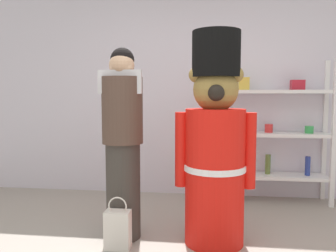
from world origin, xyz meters
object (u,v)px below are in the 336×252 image
object	(u,v)px
person_shopper	(123,141)
shopping_bag	(118,229)
teddy_bear_guard	(215,147)
merchandise_shelf	(269,132)

from	to	relation	value
person_shopper	shopping_bag	size ratio (longest dim) A/B	3.84
teddy_bear_guard	shopping_bag	distance (m)	1.05
merchandise_shelf	shopping_bag	world-z (taller)	merchandise_shelf
teddy_bear_guard	shopping_bag	xyz separation A→B (m)	(-0.79, -0.21, -0.66)
person_shopper	teddy_bear_guard	bearing A→B (deg)	-0.99
teddy_bear_guard	shopping_bag	bearing A→B (deg)	-165.14
person_shopper	shopping_bag	bearing A→B (deg)	-87.93
merchandise_shelf	shopping_bag	xyz separation A→B (m)	(-1.45, -1.45, -0.66)
teddy_bear_guard	person_shopper	world-z (taller)	teddy_bear_guard
teddy_bear_guard	person_shopper	distance (m)	0.80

